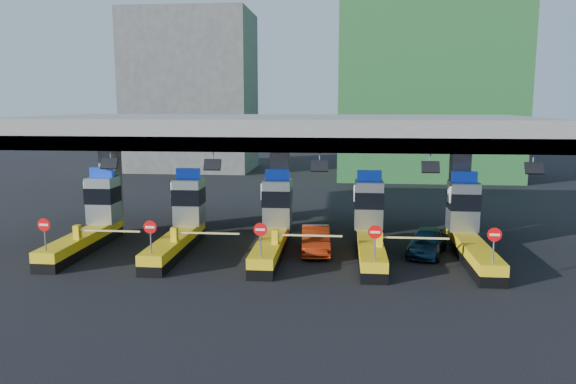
{
  "coord_description": "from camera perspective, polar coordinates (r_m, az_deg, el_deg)",
  "views": [
    {
      "loc": [
        3.57,
        -28.48,
        7.76
      ],
      "look_at": [
        0.77,
        0.0,
        3.2
      ],
      "focal_mm": 35.0,
      "sensor_mm": 36.0,
      "label": 1
    }
  ],
  "objects": [
    {
      "name": "toll_lane_far_right",
      "position": [
        30.15,
        17.84,
        -3.57
      ],
      "size": [
        4.43,
        8.0,
        4.16
      ],
      "color": "black",
      "rests_on": "ground"
    },
    {
      "name": "toll_lane_right",
      "position": [
        29.49,
        8.29,
        -3.5
      ],
      "size": [
        4.43,
        8.0,
        4.16
      ],
      "color": "black",
      "rests_on": "ground"
    },
    {
      "name": "van",
      "position": [
        29.88,
        13.95,
        -4.89
      ],
      "size": [
        2.77,
        4.4,
        1.39
      ],
      "primitive_type": "imported",
      "rotation": [
        0.0,
        0.0,
        -0.3
      ],
      "color": "black",
      "rests_on": "ground"
    },
    {
      "name": "ground",
      "position": [
        29.73,
        -1.48,
        -6.08
      ],
      "size": [
        120.0,
        120.0,
        0.0
      ],
      "primitive_type": "plane",
      "color": "black",
      "rests_on": "ground"
    },
    {
      "name": "red_car",
      "position": [
        29.41,
        2.83,
        -4.9
      ],
      "size": [
        1.7,
        4.19,
        1.35
      ],
      "primitive_type": "imported",
      "rotation": [
        0.0,
        0.0,
        0.07
      ],
      "color": "#9C260C",
      "rests_on": "ground"
    },
    {
      "name": "bg_building_concrete",
      "position": [
        66.84,
        -9.76,
        9.99
      ],
      "size": [
        14.0,
        10.0,
        18.0
      ],
      "primitive_type": "cube",
      "color": "#4C4C49",
      "rests_on": "ground"
    },
    {
      "name": "toll_lane_left",
      "position": [
        30.68,
        -10.74,
        -3.08
      ],
      "size": [
        4.43,
        8.0,
        4.16
      ],
      "color": "black",
      "rests_on": "ground"
    },
    {
      "name": "bg_building_scaffold",
      "position": [
        61.38,
        13.95,
        14.63
      ],
      "size": [
        18.0,
        12.0,
        28.0
      ],
      "primitive_type": "cube",
      "color": "#1E5926",
      "rests_on": "ground"
    },
    {
      "name": "toll_lane_far_left",
      "position": [
        32.43,
        -19.26,
        -2.77
      ],
      "size": [
        4.43,
        8.0,
        4.16
      ],
      "color": "black",
      "rests_on": "ground"
    },
    {
      "name": "toll_lane_center",
      "position": [
        29.67,
        -1.42,
        -3.33
      ],
      "size": [
        4.43,
        8.0,
        4.16
      ],
      "color": "black",
      "rests_on": "ground"
    },
    {
      "name": "toll_canopy",
      "position": [
        31.6,
        -0.87,
        6.1
      ],
      "size": [
        28.0,
        12.09,
        7.0
      ],
      "color": "slate",
      "rests_on": "ground"
    }
  ]
}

